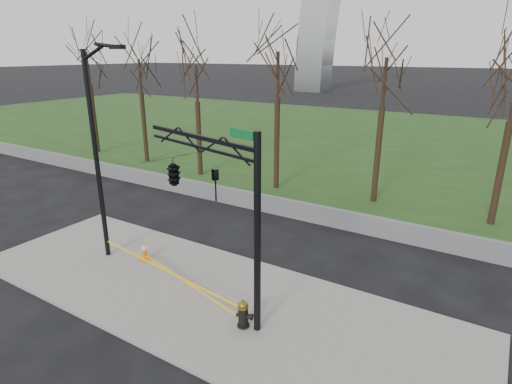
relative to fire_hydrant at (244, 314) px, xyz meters
The scene contains 10 objects.
ground 2.37m from the fire_hydrant, 161.12° to the left, with size 500.00×500.00×0.00m, color black.
sidewalk 2.36m from the fire_hydrant, 161.12° to the left, with size 18.00×6.00×0.10m, color slate.
grass_strip 30.83m from the fire_hydrant, 94.08° to the left, with size 120.00×40.00×0.06m, color #223D16.
guardrail 9.02m from the fire_hydrant, 104.06° to the left, with size 60.00×0.30×0.90m, color #59595B.
tree_row 13.32m from the fire_hydrant, 90.31° to the left, with size 50.24×4.00×8.74m.
fire_hydrant is the anchor object (origin of this frame).
traffic_cone 5.83m from the fire_hydrant, 165.40° to the left, with size 0.41×0.41×0.75m.
street_light 8.24m from the fire_hydrant, behind, with size 2.39×0.42×8.21m.
traffic_signal_mast 4.63m from the fire_hydrant, 161.62° to the left, with size 4.96×2.54×6.00m.
caution_tape 3.33m from the fire_hydrant, 169.52° to the left, with size 7.25×1.48×0.46m.
Camera 1 is at (8.06, -9.52, 7.88)m, focal length 29.25 mm.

